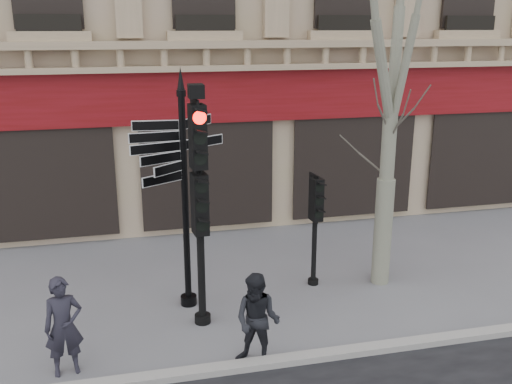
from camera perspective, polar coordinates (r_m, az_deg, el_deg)
ground at (r=10.80m, az=-0.66°, el=-13.01°), size 80.00×80.00×0.00m
kerb at (r=9.61m, az=1.24°, el=-16.70°), size 80.00×0.25×0.12m
fingerpost at (r=10.49m, az=-7.29°, el=4.09°), size 2.47×2.47×4.60m
traffic_signal_main at (r=9.84m, az=-5.76°, el=1.32°), size 0.52×0.39×4.37m
traffic_signal_secondary at (r=11.74m, az=5.95°, el=-1.91°), size 0.43×0.33×2.34m
pedestrian_a at (r=9.55m, az=-18.69°, el=-12.62°), size 0.66×0.50×1.62m
pedestrian_b at (r=9.28m, az=0.16°, el=-12.74°), size 0.96×0.91×1.57m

